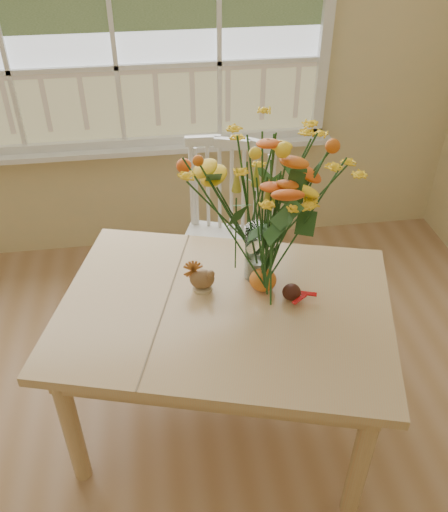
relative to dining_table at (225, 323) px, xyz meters
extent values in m
cube|color=beige|center=(-0.37, 1.45, 0.77)|extent=(4.00, 0.02, 2.70)
cube|color=white|center=(-0.37, 1.38, 0.11)|extent=(2.42, 0.12, 0.03)
cube|color=tan|center=(0.00, 0.00, 0.07)|extent=(1.45, 1.21, 0.04)
cube|color=tan|center=(0.00, 0.00, 0.00)|extent=(1.31, 1.06, 0.10)
cylinder|color=tan|center=(-0.62, -0.20, -0.27)|extent=(0.07, 0.07, 0.63)
cylinder|color=tan|center=(-0.42, 0.49, -0.27)|extent=(0.07, 0.07, 0.63)
cylinder|color=tan|center=(0.42, -0.49, -0.27)|extent=(0.07, 0.07, 0.63)
cylinder|color=tan|center=(0.62, 0.20, -0.27)|extent=(0.07, 0.07, 0.63)
cube|color=white|center=(0.09, 0.65, -0.13)|extent=(0.56, 0.55, 0.05)
cube|color=white|center=(0.15, 0.81, 0.13)|extent=(0.43, 0.19, 0.50)
cylinder|color=white|center=(-0.12, 0.56, -0.36)|extent=(0.04, 0.04, 0.43)
cylinder|color=white|center=(-0.01, 0.86, -0.36)|extent=(0.04, 0.04, 0.43)
cylinder|color=white|center=(0.20, 0.44, -0.36)|extent=(0.04, 0.04, 0.43)
cylinder|color=white|center=(0.31, 0.74, -0.36)|extent=(0.04, 0.04, 0.43)
cylinder|color=white|center=(0.16, 0.16, 0.21)|extent=(0.10, 0.10, 0.24)
ellipsoid|color=#D85F19|center=(0.16, 0.08, 0.13)|extent=(0.11, 0.11, 0.08)
cylinder|color=#CCB78C|center=(-0.07, 0.11, 0.10)|extent=(0.08, 0.08, 0.01)
ellipsoid|color=brown|center=(-0.07, 0.11, 0.14)|extent=(0.10, 0.08, 0.08)
ellipsoid|color=#38160F|center=(0.26, 0.00, 0.12)|extent=(0.07, 0.07, 0.06)
camera|label=1|loc=(-0.23, -1.53, 1.47)|focal=38.00mm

